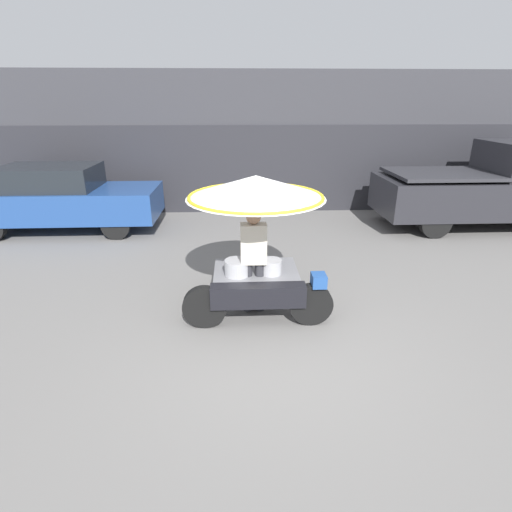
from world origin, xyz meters
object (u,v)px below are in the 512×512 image
(vendor_person, at_px, (254,256))
(pickup_truck, at_px, (492,188))
(vendor_motorcycle_cart, at_px, (256,207))
(parked_car, at_px, (60,198))

(vendor_person, height_order, pickup_truck, pickup_truck)
(vendor_motorcycle_cart, distance_m, pickup_truck, 7.30)
(vendor_person, height_order, parked_car, vendor_person)
(vendor_motorcycle_cart, height_order, pickup_truck, pickup_truck)
(vendor_motorcycle_cart, xyz_separation_m, parked_car, (-4.56, 4.15, -0.78))
(vendor_person, distance_m, pickup_truck, 7.39)
(vendor_motorcycle_cart, relative_size, pickup_truck, 0.41)
(vendor_person, xyz_separation_m, parked_car, (-4.52, 4.29, -0.08))
(vendor_motorcycle_cart, bearing_deg, parked_car, 137.68)
(vendor_person, distance_m, parked_car, 6.23)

